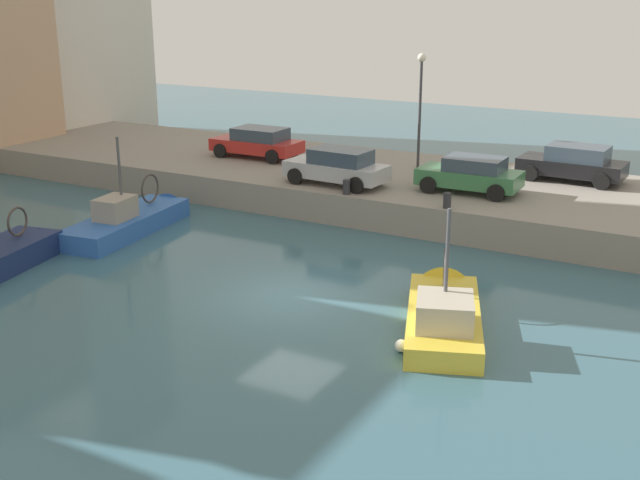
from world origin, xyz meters
TOP-DOWN VIEW (x-y plane):
  - water_surface at (0.00, 0.00)m, footprint 80.00×80.00m
  - quay_wall at (11.50, 0.00)m, footprint 9.00×56.00m
  - fishing_boat_yellow at (0.30, -4.60)m, footprint 6.29×3.83m
  - fishing_boat_blue at (2.86, 8.62)m, footprint 6.79×2.55m
  - parked_car_green at (9.90, -1.96)m, footprint 2.01×3.86m
  - parked_car_black at (13.70, -4.93)m, footprint 2.09×4.16m
  - parked_car_silver at (8.53, 3.01)m, footprint 2.04×4.17m
  - parked_car_red at (11.44, 8.68)m, footprint 2.02×4.12m
  - mooring_bollard_south at (7.35, -2.00)m, footprint 0.28×0.28m
  - mooring_bollard_mid at (7.35, 2.00)m, footprint 0.28×0.28m
  - quay_streetlamp at (13.00, 1.46)m, footprint 0.36×0.36m

SIDE VIEW (x-z plane):
  - water_surface at x=0.00m, z-range 0.00..0.00m
  - fishing_boat_blue at x=2.86m, z-range -2.11..2.32m
  - fishing_boat_yellow at x=0.30m, z-range -2.04..2.29m
  - quay_wall at x=11.50m, z-range 0.00..1.20m
  - mooring_bollard_south at x=7.35m, z-range 1.20..1.75m
  - mooring_bollard_mid at x=7.35m, z-range 1.20..1.75m
  - parked_car_red at x=11.44m, z-range 1.22..2.58m
  - parked_car_green at x=9.90m, z-range 1.22..2.59m
  - parked_car_silver at x=8.53m, z-range 1.21..2.65m
  - parked_car_black at x=13.70m, z-range 1.21..2.66m
  - quay_streetlamp at x=13.00m, z-range 2.04..6.87m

